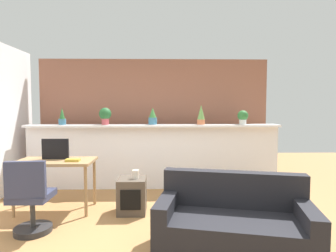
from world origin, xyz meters
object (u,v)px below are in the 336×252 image
object	(u,v)px
side_cube_shelf	(132,195)
potted_plant_4	(243,117)
potted_plant_2	(153,117)
potted_plant_1	(105,115)
book_on_desk	(73,160)
tv_monitor	(55,149)
potted_plant_0	(62,118)
desk	(56,166)
vase_on_shelf	(136,174)
potted_plant_3	(201,115)
office_chair	(31,202)
couch	(233,226)

from	to	relation	value
side_cube_shelf	potted_plant_4	bearing A→B (deg)	31.77
potted_plant_2	potted_plant_4	distance (m)	1.68
potted_plant_1	book_on_desk	bearing A→B (deg)	-101.13
tv_monitor	potted_plant_1	bearing A→B (deg)	61.17
potted_plant_1	potted_plant_4	world-z (taller)	potted_plant_1
potted_plant_0	potted_plant_4	xyz separation A→B (m)	(3.32, 0.04, 0.01)
desk	vase_on_shelf	xyz separation A→B (m)	(1.18, -0.11, -0.10)
potted_plant_0	side_cube_shelf	bearing A→B (deg)	-40.06
potted_plant_3	potted_plant_0	bearing A→B (deg)	-179.67
potted_plant_0	book_on_desk	size ratio (longest dim) A/B	1.62
potted_plant_2	tv_monitor	xyz separation A→B (m)	(-1.41, -1.01, -0.44)
potted_plant_1	office_chair	world-z (taller)	potted_plant_1
office_chair	couch	distance (m)	2.36
office_chair	book_on_desk	size ratio (longest dim) A/B	4.68
potted_plant_3	book_on_desk	world-z (taller)	potted_plant_3
potted_plant_2	side_cube_shelf	distance (m)	1.65
side_cube_shelf	book_on_desk	bearing A→B (deg)	179.63
potted_plant_3	potted_plant_4	world-z (taller)	potted_plant_3
potted_plant_0	office_chair	size ratio (longest dim) A/B	0.35
potted_plant_3	couch	xyz separation A→B (m)	(0.02, -2.31, -1.10)
side_cube_shelf	book_on_desk	xyz separation A→B (m)	(-0.84, 0.01, 0.52)
potted_plant_2	vase_on_shelf	xyz separation A→B (m)	(-0.21, -1.20, -0.79)
desk	potted_plant_1	bearing A→B (deg)	64.21
side_cube_shelf	vase_on_shelf	size ratio (longest dim) A/B	4.13
potted_plant_0	vase_on_shelf	bearing A→B (deg)	-38.95
side_cube_shelf	couch	distance (m)	1.63
potted_plant_1	couch	distance (m)	3.12
tv_monitor	couch	xyz separation A→B (m)	(2.33, -1.33, -0.62)
potted_plant_3	vase_on_shelf	distance (m)	1.81
desk	office_chair	xyz separation A→B (m)	(-0.01, -0.78, -0.28)
potted_plant_0	office_chair	world-z (taller)	potted_plant_0
potted_plant_3	desk	distance (m)	2.62
potted_plant_2	potted_plant_0	bearing A→B (deg)	-178.71
potted_plant_1	couch	size ratio (longest dim) A/B	0.19
potted_plant_3	tv_monitor	size ratio (longest dim) A/B	0.93
potted_plant_0	couch	bearing A→B (deg)	-41.89
vase_on_shelf	book_on_desk	world-z (taller)	book_on_desk
potted_plant_0	office_chair	bearing A→B (deg)	-82.12
desk	side_cube_shelf	distance (m)	1.20
potted_plant_3	side_cube_shelf	distance (m)	2.00
couch	book_on_desk	bearing A→B (deg)	150.54
vase_on_shelf	couch	world-z (taller)	couch
potted_plant_4	tv_monitor	bearing A→B (deg)	-161.94
potted_plant_3	desk	bearing A→B (deg)	-154.94
vase_on_shelf	side_cube_shelf	bearing A→B (deg)	-179.22
vase_on_shelf	book_on_desk	bearing A→B (deg)	179.70
office_chair	vase_on_shelf	world-z (taller)	office_chair
office_chair	book_on_desk	distance (m)	0.83
potted_plant_0	potted_plant_3	world-z (taller)	potted_plant_3
potted_plant_3	desk	xyz separation A→B (m)	(-2.28, -1.07, -0.71)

